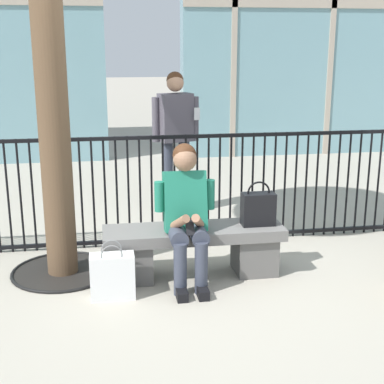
{
  "coord_description": "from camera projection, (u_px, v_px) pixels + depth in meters",
  "views": [
    {
      "loc": [
        -0.76,
        -4.58,
        2.03
      ],
      "look_at": [
        0.0,
        0.1,
        0.75
      ],
      "focal_mm": 51.83,
      "sensor_mm": 36.0,
      "label": 1
    }
  ],
  "objects": [
    {
      "name": "ground_plane",
      "position": [
        194.0,
        275.0,
        5.01
      ],
      "size": [
        60.0,
        60.0,
        0.0
      ],
      "primitive_type": "plane",
      "color": "#A8A091"
    },
    {
      "name": "stone_bench",
      "position": [
        194.0,
        247.0,
        4.94
      ],
      "size": [
        1.6,
        0.44,
        0.45
      ],
      "color": "slate",
      "rests_on": "ground"
    },
    {
      "name": "seated_person_with_phone",
      "position": [
        186.0,
        211.0,
        4.7
      ],
      "size": [
        0.52,
        0.66,
        1.21
      ],
      "color": "#383D4C",
      "rests_on": "ground"
    },
    {
      "name": "handbag_on_bench",
      "position": [
        258.0,
        208.0,
        4.93
      ],
      "size": [
        0.3,
        0.15,
        0.4
      ],
      "color": "black",
      "rests_on": "stone_bench"
    },
    {
      "name": "shopping_bag",
      "position": [
        112.0,
        276.0,
        4.51
      ],
      "size": [
        0.36,
        0.18,
        0.48
      ],
      "color": "white",
      "rests_on": "ground"
    },
    {
      "name": "bystander_at_railing",
      "position": [
        176.0,
        133.0,
        6.56
      ],
      "size": [
        0.55,
        0.32,
        1.71
      ],
      "color": "#383D4C",
      "rests_on": "ground"
    },
    {
      "name": "plaza_railing",
      "position": [
        180.0,
        189.0,
        5.67
      ],
      "size": [
        9.06,
        0.04,
        1.14
      ],
      "color": "black",
      "rests_on": "ground"
    }
  ]
}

